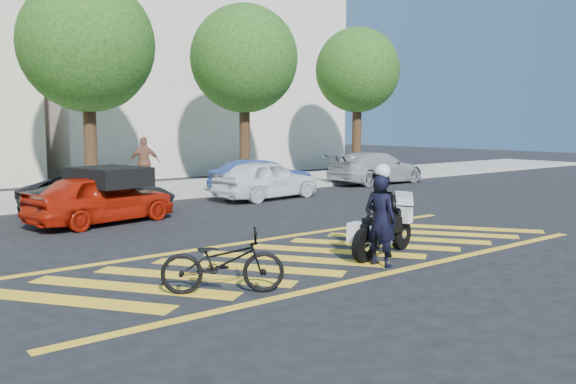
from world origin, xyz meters
TOP-DOWN VIEW (x-y plane):
  - ground at (0.00, 0.00)m, footprint 90.00×90.00m
  - sidewalk at (0.00, 12.00)m, footprint 60.00×5.00m
  - crosswalk at (-0.04, 0.00)m, footprint 12.33×4.00m
  - building_right at (9.00, 21.00)m, footprint 16.00×8.00m
  - tree_center at (0.13, 12.06)m, footprint 4.60×4.60m
  - tree_right at (6.63, 12.06)m, footprint 4.40×4.40m
  - tree_far_right at (13.13, 12.06)m, footprint 4.00×4.00m
  - officer_bike at (0.29, -1.42)m, footprint 0.49×0.66m
  - bicycle at (-2.94, -1.17)m, footprint 1.94×1.56m
  - police_motorcycle at (0.94, -0.87)m, footprint 2.12×0.94m
  - officer_moto at (0.92, -0.86)m, footprint 0.81×0.94m
  - red_convertible at (-1.91, 6.30)m, footprint 4.12×2.33m
  - parked_mid_left at (-1.36, 7.80)m, footprint 4.35×2.09m
  - parked_mid_right at (4.50, 7.80)m, footprint 4.11×2.06m
  - parked_right at (5.30, 9.20)m, footprint 3.92×1.67m
  - parked_far_right at (11.41, 9.20)m, footprint 4.72×1.95m
  - pedestrian_right at (2.31, 12.64)m, footprint 1.22×0.94m

SIDE VIEW (x-z plane):
  - ground at x=0.00m, z-range 0.00..0.00m
  - crosswalk at x=-0.04m, z-range 0.00..0.01m
  - sidewalk at x=0.00m, z-range 0.00..0.15m
  - bicycle at x=-2.94m, z-range 0.00..0.99m
  - police_motorcycle at x=0.94m, z-range 0.04..0.99m
  - parked_mid_left at x=-1.36m, z-range 0.00..1.19m
  - parked_right at x=5.30m, z-range 0.00..1.26m
  - red_convertible at x=-1.91m, z-range 0.00..1.32m
  - parked_mid_right at x=4.50m, z-range 0.00..1.34m
  - parked_far_right at x=11.41m, z-range 0.00..1.36m
  - officer_bike at x=0.29m, z-range 0.00..1.67m
  - officer_moto at x=0.92m, z-range 0.00..1.67m
  - pedestrian_right at x=2.31m, z-range 0.15..2.08m
  - tree_far_right at x=13.13m, z-range 1.39..8.49m
  - tree_right at x=6.63m, z-range 1.34..8.75m
  - tree_center at x=0.13m, z-range 1.31..8.88m
  - building_right at x=9.00m, z-range 0.00..11.00m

